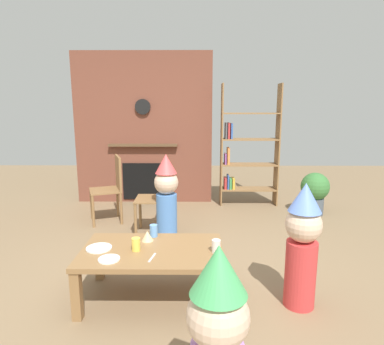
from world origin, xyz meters
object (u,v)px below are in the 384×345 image
potted_plant_tall (315,191)px  coffee_table (152,256)px  child_by_the_chairs (166,195)px  paper_cup_near_right (154,231)px  paper_plate_rear (99,248)px  bookshelf (245,151)px  paper_cup_center (216,246)px  birthday_cake_slice (147,236)px  paper_cup_near_left (136,244)px  child_in_pink (302,243)px  dining_chair_left (112,185)px  dining_chair_middle (159,193)px  paper_plate_front (109,259)px

potted_plant_tall → coffee_table: bearing=-133.6°
child_by_the_chairs → potted_plant_tall: child_by_the_chairs is taller
paper_cup_near_right → paper_plate_rear: (-0.41, -0.27, -0.05)m
bookshelf → paper_cup_center: bookshelf is taller
paper_plate_rear → birthday_cake_slice: birthday_cake_slice is taller
paper_cup_near_left → child_by_the_chairs: 1.31m
child_in_pink → coffee_table: bearing=-0.0°
bookshelf → coffee_table: size_ratio=1.67×
coffee_table → paper_cup_center: size_ratio=10.88×
paper_cup_center → potted_plant_tall: bearing=55.0°
birthday_cake_slice → paper_cup_near_right: bearing=66.7°
paper_cup_center → dining_chair_left: dining_chair_left is taller
paper_plate_rear → paper_cup_near_left: bearing=-5.6°
dining_chair_middle → potted_plant_tall: (2.17, 0.75, -0.15)m
bookshelf → coffee_table: 2.99m
paper_cup_near_right → paper_plate_front: bearing=-121.1°
paper_cup_center → paper_plate_rear: paper_cup_center is taller
coffee_table → paper_plate_front: paper_plate_front is taller
dining_chair_left → birthday_cake_slice: bearing=92.6°
dining_chair_left → child_in_pink: bearing=114.3°
dining_chair_middle → potted_plant_tall: bearing=-161.4°
child_by_the_chairs → dining_chair_left: bearing=-127.3°
child_by_the_chairs → dining_chair_left: size_ratio=1.13×
paper_plate_front → potted_plant_tall: 3.37m
bookshelf → child_by_the_chairs: bookshelf is taller
paper_cup_center → potted_plant_tall: size_ratio=0.17×
bookshelf → paper_cup_center: size_ratio=18.19×
birthday_cake_slice → child_by_the_chairs: bearing=86.3°
paper_cup_near_left → paper_cup_center: (0.64, -0.03, -0.00)m
potted_plant_tall → paper_cup_center: bearing=-125.0°
paper_cup_near_left → potted_plant_tall: bearing=45.1°
dining_chair_left → paper_plate_rear: bearing=80.4°
paper_plate_rear → dining_chair_middle: bearing=76.6°
dining_chair_left → potted_plant_tall: bearing=165.8°
bookshelf → paper_plate_rear: size_ratio=9.31×
child_by_the_chairs → dining_chair_left: (-0.79, 0.61, -0.03)m
birthday_cake_slice → dining_chair_left: bearing=112.8°
bookshelf → paper_cup_near_right: 2.74m
child_in_pink → paper_plate_front: bearing=8.6°
child_in_pink → paper_cup_near_right: bearing=-12.4°
coffee_table → paper_plate_front: 0.36m
child_in_pink → dining_chair_middle: (-1.26, 1.54, -0.02)m
paper_cup_near_right → paper_cup_center: (0.53, -0.33, -0.00)m
birthday_cake_slice → dining_chair_left: size_ratio=0.11×
paper_plate_rear → dining_chair_middle: size_ratio=0.23×
paper_cup_near_right → paper_plate_rear: bearing=-147.0°
bookshelf → potted_plant_tall: (0.95, -0.54, -0.51)m
bookshelf → birthday_cake_slice: 2.84m
dining_chair_left → dining_chair_middle: size_ratio=1.00×
paper_plate_rear → paper_cup_center: bearing=-3.7°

